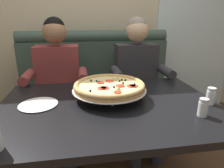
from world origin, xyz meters
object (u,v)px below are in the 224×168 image
(dining_table, at_px, (110,116))
(diner_right, at_px, (138,77))
(booth_bench, at_px, (97,99))
(pizza, at_px, (109,86))
(plate_near_left, at_px, (38,103))
(diner_left, at_px, (58,81))
(patio_chair, at_px, (167,61))
(shaker_parmesan, at_px, (211,97))
(shaker_pepper_flakes, at_px, (203,109))

(dining_table, xyz_separation_m, diner_right, (0.38, 0.67, 0.04))
(booth_bench, distance_m, pizza, 0.95)
(booth_bench, height_order, plate_near_left, booth_bench)
(diner_left, bearing_deg, patio_chair, 41.11)
(diner_right, distance_m, plate_near_left, 1.02)
(diner_left, xyz_separation_m, plate_near_left, (-0.05, -0.62, 0.05))
(diner_left, xyz_separation_m, pizza, (0.40, -0.58, 0.12))
(diner_right, bearing_deg, shaker_parmesan, -73.05)
(booth_bench, relative_size, dining_table, 1.25)
(pizza, bearing_deg, diner_left, 124.52)
(pizza, height_order, plate_near_left, pizza)
(shaker_pepper_flakes, distance_m, patio_chair, 2.62)
(shaker_parmesan, bearing_deg, shaker_pepper_flakes, -135.39)
(dining_table, bearing_deg, shaker_parmesan, -8.87)
(booth_bench, height_order, patio_chair, booth_bench)
(diner_left, relative_size, plate_near_left, 5.45)
(booth_bench, bearing_deg, diner_left, -145.02)
(booth_bench, distance_m, shaker_pepper_flakes, 1.33)
(booth_bench, bearing_deg, diner_right, -34.98)
(booth_bench, bearing_deg, patio_chair, 42.62)
(shaker_pepper_flakes, bearing_deg, booth_bench, 112.13)
(pizza, relative_size, plate_near_left, 2.07)
(plate_near_left, xyz_separation_m, patio_chair, (1.81, 2.16, -0.24))
(booth_bench, bearing_deg, pizza, -88.97)
(dining_table, height_order, diner_left, diner_left)
(shaker_pepper_flakes, bearing_deg, patio_chair, 69.70)
(pizza, bearing_deg, shaker_parmesan, -17.98)
(diner_right, bearing_deg, shaker_pepper_flakes, -83.94)
(diner_left, xyz_separation_m, shaker_parmesan, (1.00, -0.77, 0.09))
(diner_right, distance_m, shaker_parmesan, 0.81)
(shaker_parmesan, relative_size, patio_chair, 0.12)
(diner_left, distance_m, shaker_pepper_flakes, 1.25)
(patio_chair, bearing_deg, diner_left, -138.89)
(diner_left, distance_m, pizza, 0.71)
(diner_left, height_order, plate_near_left, diner_left)
(dining_table, relative_size, diner_right, 1.06)
(diner_right, relative_size, patio_chair, 1.48)
(booth_bench, relative_size, diner_left, 1.33)
(shaker_parmesan, bearing_deg, patio_chair, 71.65)
(dining_table, bearing_deg, diner_right, 60.55)
(booth_bench, bearing_deg, shaker_parmesan, -59.30)
(plate_near_left, bearing_deg, diner_right, 37.29)
(booth_bench, height_order, dining_table, booth_bench)
(patio_chair, bearing_deg, pizza, -122.88)
(pizza, distance_m, shaker_pepper_flakes, 0.57)
(shaker_parmesan, bearing_deg, plate_near_left, 171.83)
(shaker_pepper_flakes, bearing_deg, diner_left, 133.40)
(booth_bench, xyz_separation_m, patio_chair, (1.38, 1.27, 0.13))
(dining_table, height_order, pizza, pizza)
(diner_left, relative_size, pizza, 2.63)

